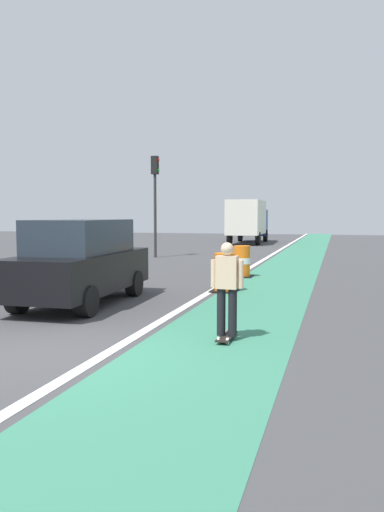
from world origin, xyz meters
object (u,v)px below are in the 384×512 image
(parked_suv_nearest, at_px, (81,261))
(traffic_barrel_front, at_px, (224,273))
(skateboarder_on_lane, at_px, (227,288))
(traffic_barrel_mid, at_px, (242,262))
(traffic_light_corner, at_px, (155,188))
(delivery_truck_down_block, at_px, (248,219))
(pedestrian_crossing, at_px, (116,245))

(parked_suv_nearest, height_order, traffic_barrel_front, parked_suv_nearest)
(skateboarder_on_lane, xyz_separation_m, traffic_barrel_mid, (-1.38, 8.80, -0.38))
(parked_suv_nearest, distance_m, traffic_light_corner, 13.63)
(parked_suv_nearest, xyz_separation_m, traffic_light_corner, (-2.97, 13.07, 2.47))
(traffic_light_corner, bearing_deg, traffic_barrel_front, -60.14)
(traffic_barrel_mid, height_order, delivery_truck_down_block, delivery_truck_down_block)
(parked_suv_nearest, xyz_separation_m, pedestrian_crossing, (-3.32, 9.13, -0.17))
(parked_suv_nearest, bearing_deg, pedestrian_crossing, 110.00)
(skateboarder_on_lane, bearing_deg, parked_suv_nearest, 149.10)
(delivery_truck_down_block, distance_m, traffic_light_corner, 14.22)
(traffic_barrel_front, distance_m, traffic_light_corner, 12.14)
(delivery_truck_down_block, bearing_deg, traffic_light_corner, -99.45)
(pedestrian_crossing, bearing_deg, traffic_barrel_mid, -24.77)
(skateboarder_on_lane, distance_m, traffic_light_corner, 17.28)
(skateboarder_on_lane, distance_m, traffic_barrel_mid, 8.92)
(traffic_barrel_front, bearing_deg, pedestrian_crossing, 134.75)
(skateboarder_on_lane, height_order, delivery_truck_down_block, delivery_truck_down_block)
(delivery_truck_down_block, relative_size, traffic_light_corner, 1.50)
(traffic_barrel_mid, xyz_separation_m, traffic_light_corner, (-5.72, 6.74, 2.97))
(traffic_barrel_mid, relative_size, pedestrian_crossing, 0.68)
(traffic_barrel_front, bearing_deg, traffic_barrel_mid, 92.35)
(parked_suv_nearest, bearing_deg, skateboarder_on_lane, -30.90)
(parked_suv_nearest, distance_m, traffic_barrel_mid, 6.92)
(skateboarder_on_lane, relative_size, traffic_barrel_front, 1.55)
(traffic_barrel_mid, distance_m, traffic_light_corner, 9.32)
(parked_suv_nearest, distance_m, pedestrian_crossing, 9.72)
(parked_suv_nearest, bearing_deg, traffic_barrel_mid, 66.50)
(skateboarder_on_lane, bearing_deg, traffic_barrel_front, 103.08)
(traffic_barrel_mid, bearing_deg, pedestrian_crossing, 155.23)
(skateboarder_on_lane, relative_size, parked_suv_nearest, 0.36)
(delivery_truck_down_block, bearing_deg, traffic_barrel_mid, -80.66)
(skateboarder_on_lane, bearing_deg, delivery_truck_down_block, 99.22)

